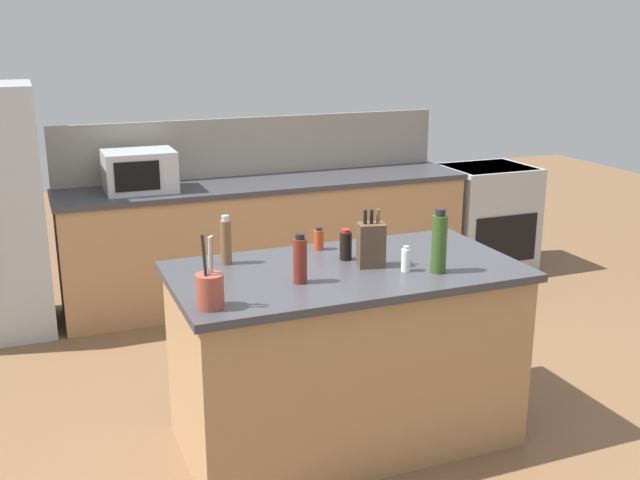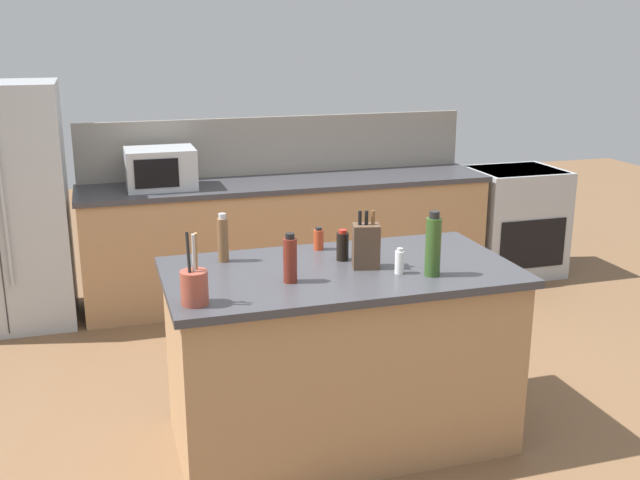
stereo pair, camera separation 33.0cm
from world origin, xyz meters
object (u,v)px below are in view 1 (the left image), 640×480
microwave (140,171)px  knife_block (371,244)px  range_oven (485,217)px  vinegar_bottle (300,260)px  utensil_crock (210,289)px  pepper_grinder (226,241)px  salt_shaker (406,260)px  spice_jar_paprika (319,239)px  soy_sauce_bottle (346,245)px  olive_oil_bottle (439,243)px

microwave → knife_block: 2.36m
range_oven → vinegar_bottle: (-2.61, -2.32, 0.58)m
knife_block → utensil_crock: size_ratio=0.91×
pepper_grinder → vinegar_bottle: bearing=-59.1°
range_oven → salt_shaker: 3.18m
range_oven → utensil_crock: 3.99m
spice_jar_paprika → soy_sauce_bottle: size_ratio=0.76×
knife_block → olive_oil_bottle: olive_oil_bottle is taller
knife_block → soy_sauce_bottle: size_ratio=1.80×
range_oven → salt_shaker: size_ratio=7.24×
olive_oil_bottle → vinegar_bottle: olive_oil_bottle is taller
range_oven → microwave: size_ratio=1.84×
microwave → utensil_crock: (-0.09, -2.49, -0.07)m
olive_oil_bottle → spice_jar_paprika: olive_oil_bottle is taller
microwave → knife_block: bearing=-70.4°
knife_block → olive_oil_bottle: (0.26, -0.21, 0.04)m
spice_jar_paprika → vinegar_bottle: vinegar_bottle is taller
range_oven → spice_jar_paprika: bearing=-141.5°
range_oven → olive_oil_bottle: (-1.93, -2.43, 0.62)m
utensil_crock → pepper_grinder: utensil_crock is taller
utensil_crock → salt_shaker: 1.01m
knife_block → salt_shaker: bearing=-34.7°
knife_block → salt_shaker: (0.12, -0.13, -0.05)m
utensil_crock → soy_sauce_bottle: utensil_crock is taller
spice_jar_paprika → vinegar_bottle: (-0.28, -0.47, 0.05)m
olive_oil_bottle → pepper_grinder: 1.06m
olive_oil_bottle → spice_jar_paprika: size_ratio=2.59×
utensil_crock → olive_oil_bottle: (1.14, 0.06, 0.07)m
vinegar_bottle → soy_sauce_bottle: vinegar_bottle is taller
microwave → knife_block: microwave is taller
vinegar_bottle → pepper_grinder: bearing=120.9°
soy_sauce_bottle → utensil_crock: bearing=-152.8°
knife_block → utensil_crock: 0.92m
olive_oil_bottle → range_oven: bearing=51.5°
range_oven → pepper_grinder: bearing=-146.1°
microwave → knife_block: size_ratio=1.73×
utensil_crock → spice_jar_paprika: bearing=40.3°
microwave → salt_shaker: size_ratio=3.94×
utensil_crock → knife_block: bearing=16.8°
microwave → vinegar_bottle: bearing=-80.8°
utensil_crock → pepper_grinder: 0.62m
spice_jar_paprika → pepper_grinder: (-0.52, -0.06, 0.06)m
microwave → soy_sauce_bottle: size_ratio=3.11×
vinegar_bottle → soy_sauce_bottle: 0.43m
microwave → utensil_crock: 2.49m
knife_block → vinegar_bottle: knife_block is taller
microwave → salt_shaker: microwave is taller
salt_shaker → vinegar_bottle: 0.54m
pepper_grinder → knife_block: bearing=-25.0°
pepper_grinder → vinegar_bottle: pepper_grinder is taller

